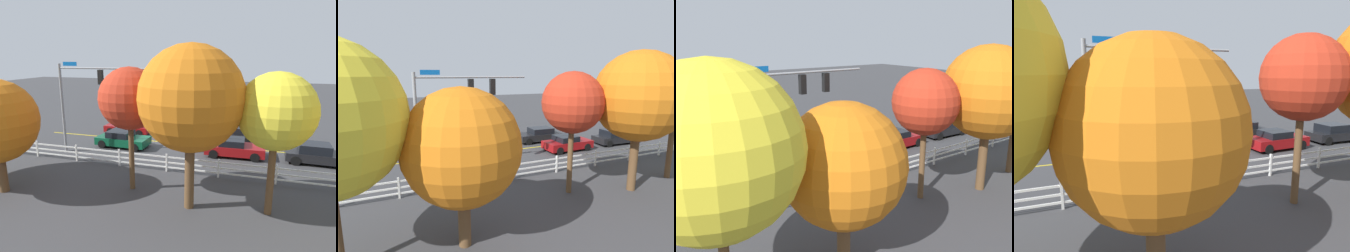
% 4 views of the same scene
% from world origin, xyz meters
% --- Properties ---
extents(ground_plane, '(120.00, 120.00, 0.00)m').
position_xyz_m(ground_plane, '(0.00, 0.00, 0.00)').
color(ground_plane, '#38383A').
extents(lane_center_stripe, '(28.00, 0.16, 0.01)m').
position_xyz_m(lane_center_stripe, '(-4.00, 0.00, 0.00)').
color(lane_center_stripe, gold).
rests_on(lane_center_stripe, ground_plane).
extents(signal_assembly, '(7.00, 0.38, 6.68)m').
position_xyz_m(signal_assembly, '(3.50, 4.38, 4.70)').
color(signal_assembly, gray).
rests_on(signal_assembly, ground_plane).
extents(car_0, '(4.31, 2.02, 1.36)m').
position_xyz_m(car_0, '(-6.16, -1.72, 0.67)').
color(car_0, black).
rests_on(car_0, ground_plane).
extents(car_1, '(4.20, 2.05, 1.30)m').
position_xyz_m(car_1, '(-6.82, 1.91, 0.63)').
color(car_1, maroon).
rests_on(car_1, ground_plane).
extents(car_2, '(4.19, 2.11, 1.29)m').
position_xyz_m(car_2, '(1.88, 2.12, 0.63)').
color(car_2, '#0C4C2D').
rests_on(car_2, ground_plane).
extents(car_3, '(4.20, 2.01, 1.32)m').
position_xyz_m(car_3, '(3.06, -1.73, 0.65)').
color(car_3, maroon).
rests_on(car_3, ground_plane).
extents(car_4, '(4.04, 2.01, 1.38)m').
position_xyz_m(car_4, '(-12.22, 1.81, 0.67)').
color(car_4, black).
rests_on(car_4, ground_plane).
extents(white_rail_fence, '(26.10, 0.10, 1.15)m').
position_xyz_m(white_rail_fence, '(-3.00, 6.06, 0.60)').
color(white_rail_fence, white).
rests_on(white_rail_fence, ground_plane).
extents(tree_0, '(3.40, 3.40, 6.51)m').
position_xyz_m(tree_0, '(-8.98, 9.54, 4.79)').
color(tree_0, brown).
rests_on(tree_0, ground_plane).
extents(tree_4, '(3.24, 3.24, 6.60)m').
position_xyz_m(tree_4, '(-1.92, 8.90, 4.95)').
color(tree_4, brown).
rests_on(tree_4, ground_plane).
extents(tree_5, '(4.82, 4.82, 7.70)m').
position_xyz_m(tree_5, '(-5.35, 10.01, 5.26)').
color(tree_5, brown).
rests_on(tree_5, ground_plane).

